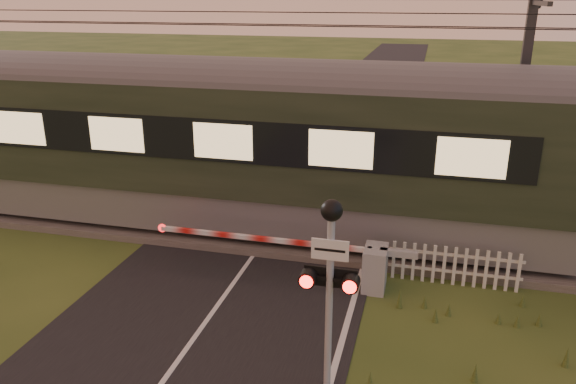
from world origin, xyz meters
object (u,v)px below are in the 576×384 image
(picket_fence, at_px, (455,266))
(catenary_mast, at_px, (522,87))
(crossing_signal, at_px, (330,266))
(boom_gate, at_px, (362,264))

(picket_fence, xyz_separation_m, catenary_mast, (1.49, 4.13, 3.43))
(catenary_mast, bearing_deg, crossing_signal, -112.95)
(boom_gate, xyz_separation_m, crossing_signal, (-0.09, -3.70, 1.78))
(picket_fence, bearing_deg, crossing_signal, -115.74)
(crossing_signal, relative_size, catenary_mast, 0.45)
(picket_fence, relative_size, catenary_mast, 0.39)
(boom_gate, xyz_separation_m, picket_fence, (2.00, 0.62, -0.09))
(crossing_signal, relative_size, picket_fence, 1.16)
(boom_gate, distance_m, picket_fence, 2.09)
(boom_gate, height_order, crossing_signal, crossing_signal)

